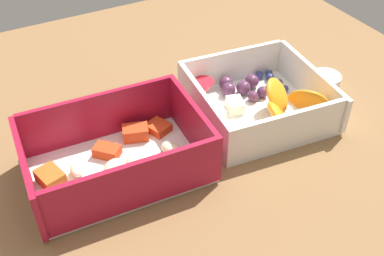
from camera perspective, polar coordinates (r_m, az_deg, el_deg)
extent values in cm
cube|color=brown|center=(57.96, 0.99, -2.28)|extent=(80.00, 80.00, 2.00)
cube|color=white|center=(53.80, -8.99, -5.05)|extent=(20.14, 14.19, 0.60)
cube|color=maroon|center=(50.88, -19.48, -5.29)|extent=(1.38, 13.07, 6.06)
cube|color=maroon|center=(53.86, 0.16, 0.38)|extent=(1.38, 13.07, 6.06)
cube|color=maroon|center=(56.26, -11.28, 1.46)|extent=(18.20, 1.68, 6.06)
cube|color=maroon|center=(47.17, -7.05, -7.03)|extent=(18.20, 1.68, 6.06)
ellipsoid|color=beige|center=(54.07, -2.58, -2.47)|extent=(2.73, 3.06, 1.27)
ellipsoid|color=beige|center=(53.00, -6.95, -3.84)|extent=(3.06, 2.70, 1.27)
ellipsoid|color=beige|center=(52.38, -9.56, -4.73)|extent=(3.30, 3.12, 1.35)
ellipsoid|color=beige|center=(51.11, -12.02, -6.83)|extent=(2.63, 2.30, 1.09)
ellipsoid|color=beige|center=(53.23, -13.82, -4.89)|extent=(2.20, 2.59, 1.10)
ellipsoid|color=beige|center=(49.08, -15.32, -9.74)|extent=(2.40, 3.06, 1.37)
ellipsoid|color=beige|center=(49.46, -10.74, -8.39)|extent=(2.96, 3.07, 1.26)
ellipsoid|color=beige|center=(50.98, -4.97, -5.77)|extent=(2.35, 2.97, 1.33)
ellipsoid|color=beige|center=(52.49, -1.20, -3.83)|extent=(2.37, 3.13, 1.45)
cube|color=red|center=(54.92, -10.30, -2.78)|extent=(3.42, 3.44, 1.27)
cube|color=red|center=(57.62, -4.14, 0.07)|extent=(3.20, 3.36, 1.02)
cube|color=red|center=(56.63, -6.89, -0.57)|extent=(3.54, 2.88, 1.63)
cube|color=#AD5B1E|center=(53.08, -16.87, -5.78)|extent=(3.08, 3.51, 1.52)
cube|color=#387A33|center=(54.27, -3.44, -3.46)|extent=(0.60, 0.40, 0.20)
cube|color=#387A33|center=(51.46, -7.39, -6.79)|extent=(0.60, 0.40, 0.20)
cube|color=#387A33|center=(51.66, -15.31, -8.00)|extent=(0.60, 0.40, 0.20)
cube|color=#387A33|center=(50.20, -8.12, -8.41)|extent=(0.60, 0.40, 0.20)
cube|color=white|center=(61.81, 7.79, 1.96)|extent=(17.41, 17.13, 0.60)
cube|color=white|center=(57.30, 1.32, 2.36)|extent=(2.24, 15.52, 4.83)
cube|color=white|center=(63.89, 14.04, 5.44)|extent=(2.24, 15.52, 4.83)
cube|color=white|center=(65.60, 4.89, 7.55)|extent=(14.64, 2.14, 4.83)
cube|color=white|center=(55.29, 11.69, -0.21)|extent=(14.64, 2.14, 4.83)
ellipsoid|color=orange|center=(60.56, 10.34, 3.96)|extent=(6.06, 5.95, 4.63)
ellipsoid|color=orange|center=(57.46, 10.51, 1.43)|extent=(4.64, 5.01, 4.18)
ellipsoid|color=orange|center=(59.83, 13.98, 3.16)|extent=(6.08, 6.17, 5.15)
cube|color=#F4EACC|center=(59.41, 2.83, 1.86)|extent=(2.16, 2.73, 1.53)
cube|color=#F4EACC|center=(60.88, 5.27, 2.80)|extent=(2.60, 3.03, 1.55)
cube|color=#F4EACC|center=(57.21, 6.40, -0.05)|extent=(3.00, 2.44, 1.62)
sphere|color=#562D4C|center=(63.83, 6.30, 4.90)|extent=(1.98, 1.98, 1.98)
sphere|color=#562D4C|center=(63.40, 4.47, 4.72)|extent=(1.89, 1.89, 1.89)
sphere|color=#562D4C|center=(62.80, 7.46, 3.85)|extent=(1.45, 1.45, 1.45)
sphere|color=#562D4C|center=(65.27, 7.29, 5.68)|extent=(1.98, 1.98, 1.98)
sphere|color=#562D4C|center=(64.65, 4.16, 5.49)|extent=(1.87, 1.87, 1.87)
sphere|color=#562D4C|center=(63.68, 8.61, 4.36)|extent=(1.59, 1.59, 1.59)
cone|color=red|center=(63.02, 1.40, 4.84)|extent=(2.90, 2.90, 2.32)
sphere|color=navy|center=(65.23, 11.25, 4.67)|extent=(1.06, 1.06, 1.06)
sphere|color=navy|center=(65.15, 9.23, 4.82)|extent=(0.92, 0.92, 0.92)
sphere|color=navy|center=(67.15, 9.49, 6.09)|extent=(1.18, 1.18, 1.18)
sphere|color=navy|center=(67.47, 8.23, 6.40)|extent=(1.15, 1.15, 1.15)
sphere|color=navy|center=(68.17, 9.34, 6.60)|extent=(1.05, 1.05, 1.05)
sphere|color=navy|center=(66.43, 10.58, 5.45)|extent=(1.01, 1.01, 1.01)
cube|color=#51197A|center=(63.04, -7.96, 3.13)|extent=(7.13, 2.81, 1.20)
cylinder|color=white|center=(68.25, 15.90, 5.46)|extent=(4.18, 4.18, 2.07)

